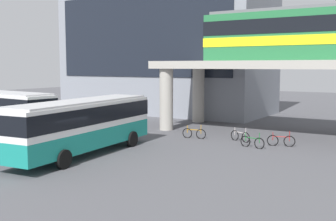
{
  "coord_description": "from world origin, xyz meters",
  "views": [
    {
      "loc": [
        16.43,
        -15.66,
        5.21
      ],
      "look_at": [
        1.8,
        8.27,
        2.2
      ],
      "focal_mm": 44.73,
      "sensor_mm": 36.0,
      "label": 1
    }
  ],
  "objects_px": {
    "bicycle_red": "(281,141)",
    "pedestrian_near_building": "(73,115)",
    "bus_main": "(82,121)",
    "bicycle_green": "(252,142)",
    "bicycle_orange": "(194,133)",
    "station_building": "(167,45)",
    "bicycle_silver": "(240,136)",
    "pedestrian_waiting_near_stop": "(120,121)"
  },
  "relations": [
    {
      "from": "bicycle_red",
      "to": "pedestrian_near_building",
      "type": "height_order",
      "value": "pedestrian_near_building"
    },
    {
      "from": "bus_main",
      "to": "bicycle_green",
      "type": "distance_m",
      "value": 10.75
    },
    {
      "from": "bicycle_orange",
      "to": "pedestrian_near_building",
      "type": "xyz_separation_m",
      "value": [
        -13.06,
        1.29,
        0.38
      ]
    },
    {
      "from": "station_building",
      "to": "pedestrian_near_building",
      "type": "bearing_deg",
      "value": -98.18
    },
    {
      "from": "bicycle_orange",
      "to": "bicycle_silver",
      "type": "relative_size",
      "value": 1.07
    },
    {
      "from": "pedestrian_waiting_near_stop",
      "to": "pedestrian_near_building",
      "type": "bearing_deg",
      "value": 167.97
    },
    {
      "from": "station_building",
      "to": "bicycle_red",
      "type": "height_order",
      "value": "station_building"
    },
    {
      "from": "bicycle_green",
      "to": "pedestrian_waiting_near_stop",
      "type": "xyz_separation_m",
      "value": [
        -11.44,
        1.03,
        0.48
      ]
    },
    {
      "from": "bicycle_silver",
      "to": "pedestrian_waiting_near_stop",
      "type": "height_order",
      "value": "pedestrian_waiting_near_stop"
    },
    {
      "from": "pedestrian_waiting_near_stop",
      "to": "pedestrian_near_building",
      "type": "xyz_separation_m",
      "value": [
        -6.41,
        1.37,
        -0.1
      ]
    },
    {
      "from": "bicycle_red",
      "to": "bicycle_silver",
      "type": "bearing_deg",
      "value": 175.24
    },
    {
      "from": "bus_main",
      "to": "pedestrian_near_building",
      "type": "relative_size",
      "value": 7.09
    },
    {
      "from": "station_building",
      "to": "pedestrian_waiting_near_stop",
      "type": "height_order",
      "value": "station_building"
    },
    {
      "from": "bicycle_red",
      "to": "bicycle_orange",
      "type": "distance_m",
      "value": 6.22
    },
    {
      "from": "bicycle_green",
      "to": "pedestrian_near_building",
      "type": "distance_m",
      "value": 18.01
    },
    {
      "from": "bicycle_silver",
      "to": "bus_main",
      "type": "bearing_deg",
      "value": -124.58
    },
    {
      "from": "bicycle_green",
      "to": "bicycle_silver",
      "type": "relative_size",
      "value": 1.05
    },
    {
      "from": "bus_main",
      "to": "pedestrian_waiting_near_stop",
      "type": "bearing_deg",
      "value": 114.08
    },
    {
      "from": "bicycle_orange",
      "to": "pedestrian_near_building",
      "type": "relative_size",
      "value": 1.13
    },
    {
      "from": "station_building",
      "to": "bus_main",
      "type": "xyz_separation_m",
      "value": [
        8.25,
        -22.82,
        -5.58
      ]
    },
    {
      "from": "pedestrian_near_building",
      "to": "pedestrian_waiting_near_stop",
      "type": "bearing_deg",
      "value": -12.03
    },
    {
      "from": "bicycle_orange",
      "to": "bicycle_silver",
      "type": "xyz_separation_m",
      "value": [
        3.28,
        0.59,
        0.0
      ]
    },
    {
      "from": "bicycle_red",
      "to": "station_building",
      "type": "bearing_deg",
      "value": 141.05
    },
    {
      "from": "bicycle_red",
      "to": "bicycle_silver",
      "type": "height_order",
      "value": "same"
    },
    {
      "from": "bus_main",
      "to": "bicycle_silver",
      "type": "relative_size",
      "value": 6.72
    },
    {
      "from": "pedestrian_waiting_near_stop",
      "to": "station_building",
      "type": "bearing_deg",
      "value": 107.36
    },
    {
      "from": "station_building",
      "to": "bicycle_red",
      "type": "distance_m",
      "value": 23.49
    },
    {
      "from": "bicycle_green",
      "to": "pedestrian_near_building",
      "type": "xyz_separation_m",
      "value": [
        -17.85,
        2.4,
        0.38
      ]
    },
    {
      "from": "station_building",
      "to": "bicycle_orange",
      "type": "relative_size",
      "value": 12.87
    },
    {
      "from": "bicycle_green",
      "to": "bicycle_orange",
      "type": "distance_m",
      "value": 4.91
    },
    {
      "from": "bicycle_red",
      "to": "pedestrian_waiting_near_stop",
      "type": "height_order",
      "value": "pedestrian_waiting_near_stop"
    },
    {
      "from": "bus_main",
      "to": "bicycle_silver",
      "type": "distance_m",
      "value": 11.07
    },
    {
      "from": "station_building",
      "to": "pedestrian_waiting_near_stop",
      "type": "distance_m",
      "value": 16.6
    },
    {
      "from": "bus_main",
      "to": "bicycle_silver",
      "type": "height_order",
      "value": "bus_main"
    },
    {
      "from": "station_building",
      "to": "bicycle_orange",
      "type": "height_order",
      "value": "station_building"
    },
    {
      "from": "bicycle_orange",
      "to": "bicycle_red",
      "type": "bearing_deg",
      "value": 3.23
    },
    {
      "from": "bicycle_green",
      "to": "pedestrian_waiting_near_stop",
      "type": "height_order",
      "value": "pedestrian_waiting_near_stop"
    },
    {
      "from": "bicycle_green",
      "to": "pedestrian_near_building",
      "type": "bearing_deg",
      "value": 172.34
    },
    {
      "from": "pedestrian_waiting_near_stop",
      "to": "pedestrian_near_building",
      "type": "relative_size",
      "value": 1.12
    },
    {
      "from": "bicycle_silver",
      "to": "pedestrian_near_building",
      "type": "bearing_deg",
      "value": 177.56
    },
    {
      "from": "bus_main",
      "to": "pedestrian_near_building",
      "type": "xyz_separation_m",
      "value": [
        -10.14,
        9.71,
        -1.25
      ]
    },
    {
      "from": "bicycle_red",
      "to": "pedestrian_near_building",
      "type": "relative_size",
      "value": 1.1
    }
  ]
}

